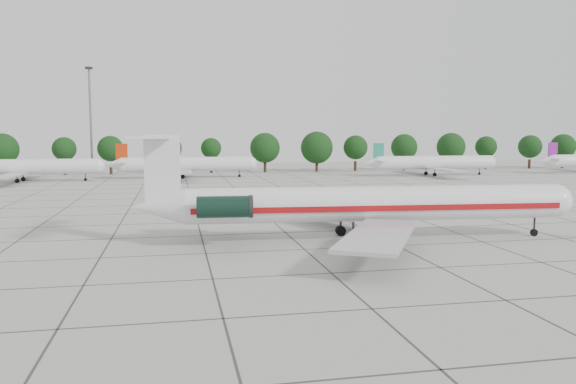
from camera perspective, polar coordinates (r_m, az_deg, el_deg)
name	(u,v)px	position (r m, az deg, el deg)	size (l,w,h in m)	color
ground	(286,233)	(53.76, -0.26, -4.15)	(260.00, 260.00, 0.00)	#AAAAA2
apron_joints	(262,211)	(68.36, -2.70, -1.99)	(170.00, 170.00, 0.02)	#383838
main_airliner	(353,204)	(49.74, 6.66, -1.18)	(39.79, 31.20, 9.33)	silver
bg_airliner_b	(24,167)	(121.81, -25.24, 2.30)	(28.24, 27.20, 7.40)	silver
bg_airliner_c	(186,164)	(122.06, -10.30, 2.77)	(28.24, 27.20, 7.40)	silver
bg_airliner_d	(434,163)	(131.28, 14.60, 2.89)	(28.24, 27.20, 7.40)	silver
tree_line	(168,148)	(136.97, -12.09, 4.35)	(249.86, 8.44, 10.22)	#332114
floodlight_mast	(90,114)	(145.35, -19.43, 7.51)	(1.60, 1.60, 25.45)	slate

